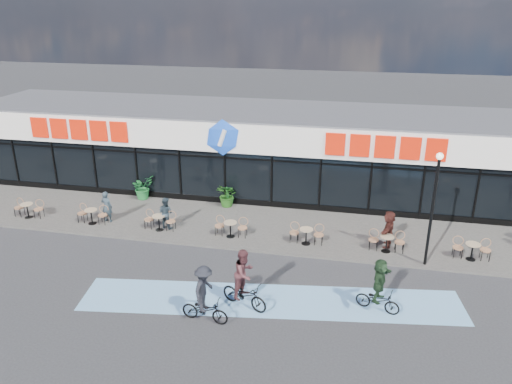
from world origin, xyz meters
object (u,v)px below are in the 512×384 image
at_px(lamp_post, 434,200).
at_px(cyclist_a, 244,284).
at_px(potted_plant_left, 143,187).
at_px(cyclist_b, 379,288).
at_px(patron_right, 166,213).
at_px(potted_plant_right, 228,196).
at_px(patron_left, 107,206).
at_px(potted_plant_mid, 227,195).
at_px(pedestrian_a, 389,229).

height_order(lamp_post, cyclist_a, lamp_post).
bearing_deg(potted_plant_left, cyclist_b, -32.71).
bearing_deg(potted_plant_left, patron_right, -50.98).
distance_m(potted_plant_right, patron_left, 6.14).
relative_size(potted_plant_mid, potted_plant_right, 1.12).
bearing_deg(cyclist_a, patron_right, 133.00).
bearing_deg(potted_plant_mid, cyclist_a, -71.30).
xyz_separation_m(pedestrian_a, cyclist_b, (-0.51, -4.97, -0.01)).
xyz_separation_m(potted_plant_left, patron_left, (-0.48, -3.14, 0.13)).
xyz_separation_m(patron_left, cyclist_a, (8.21, -5.58, 0.04)).
height_order(lamp_post, pedestrian_a, lamp_post).
bearing_deg(potted_plant_left, cyclist_a, -48.42).
distance_m(potted_plant_mid, cyclist_a, 9.06).
bearing_deg(potted_plant_mid, patron_right, -125.67).
height_order(patron_left, cyclist_a, cyclist_a).
bearing_deg(pedestrian_a, potted_plant_right, -99.78).
bearing_deg(potted_plant_right, cyclist_a, -71.42).
xyz_separation_m(potted_plant_right, cyclist_b, (7.61, -7.96, 0.27)).
distance_m(pedestrian_a, cyclist_b, 5.00).
height_order(potted_plant_mid, patron_right, patron_right).
bearing_deg(potted_plant_right, patron_left, -149.47).
bearing_deg(cyclist_b, potted_plant_right, 133.73).
relative_size(potted_plant_left, potted_plant_right, 1.17).
bearing_deg(patron_right, potted_plant_mid, -108.71).
relative_size(lamp_post, potted_plant_mid, 3.86).
bearing_deg(potted_plant_left, potted_plant_right, -0.27).
distance_m(potted_plant_right, cyclist_a, 9.18).
distance_m(potted_plant_left, potted_plant_right, 4.81).
relative_size(potted_plant_mid, pedestrian_a, 0.75).
bearing_deg(potted_plant_mid, pedestrian_a, -19.48).
height_order(potted_plant_mid, cyclist_a, cyclist_a).
height_order(potted_plant_left, pedestrian_a, pedestrian_a).
bearing_deg(potted_plant_mid, potted_plant_right, 99.57).
bearing_deg(potted_plant_left, pedestrian_a, -13.10).
bearing_deg(patron_right, potted_plant_right, -107.44).
distance_m(lamp_post, potted_plant_mid, 10.72).
xyz_separation_m(potted_plant_left, cyclist_a, (7.74, -8.72, 0.17)).
bearing_deg(cyclist_b, potted_plant_left, 147.29).
relative_size(potted_plant_left, cyclist_a, 0.57).
distance_m(potted_plant_left, cyclist_a, 11.66).
distance_m(lamp_post, cyclist_b, 4.62).
height_order(potted_plant_mid, pedestrian_a, pedestrian_a).
bearing_deg(cyclist_b, patron_right, 154.16).
height_order(patron_right, cyclist_b, cyclist_b).
distance_m(patron_right, cyclist_b, 10.90).
bearing_deg(potted_plant_mid, patron_left, -150.53).
relative_size(patron_right, pedestrian_a, 0.92).
bearing_deg(pedestrian_a, cyclist_a, -31.91).
xyz_separation_m(lamp_post, potted_plant_mid, (-9.59, 4.22, -2.27)).
xyz_separation_m(lamp_post, potted_plant_left, (-14.42, 4.36, -2.24)).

